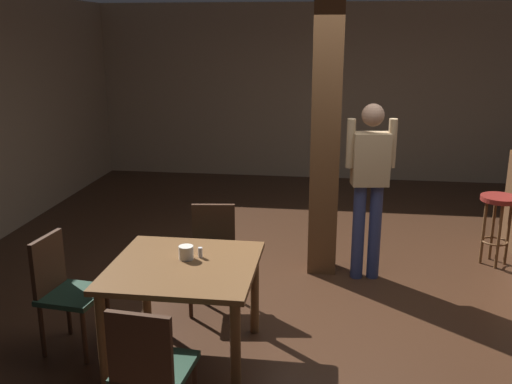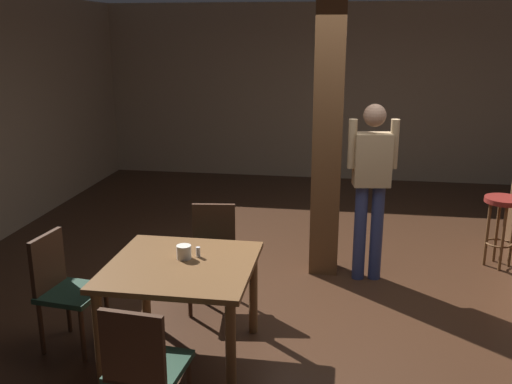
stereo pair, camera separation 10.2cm
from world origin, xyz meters
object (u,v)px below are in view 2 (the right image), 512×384
object	(u,v)px
standing_person	(371,180)
chair_south	(143,365)
chair_west	(63,285)
salt_shaker	(198,252)
bar_stool_near	(502,214)
dining_table	(182,278)
chair_north	(213,251)
napkin_cup	(184,252)

from	to	relation	value
standing_person	chair_south	bearing A→B (deg)	-117.71
chair_west	chair_south	bearing A→B (deg)	-43.81
chair_south	salt_shaker	distance (m)	1.09
chair_west	bar_stool_near	size ratio (longest dim) A/B	1.20
dining_table	standing_person	world-z (taller)	standing_person
chair_west	chair_north	bearing A→B (deg)	41.79
napkin_cup	standing_person	size ratio (longest dim) A/B	0.06
chair_north	napkin_cup	bearing A→B (deg)	-91.80
dining_table	chair_south	world-z (taller)	chair_south
chair_north	standing_person	distance (m)	1.64
salt_shaker	bar_stool_near	world-z (taller)	salt_shaker
dining_table	chair_west	world-z (taller)	chair_west
chair_south	standing_person	world-z (taller)	standing_person
dining_table	standing_person	bearing A→B (deg)	50.25
dining_table	chair_north	bearing A→B (deg)	88.61
chair_west	napkin_cup	bearing A→B (deg)	4.20
salt_shaker	chair_south	bearing A→B (deg)	-93.24
dining_table	chair_west	size ratio (longest dim) A/B	1.17
bar_stool_near	chair_north	bearing A→B (deg)	-154.33
chair_south	bar_stool_near	bearing A→B (deg)	48.88
salt_shaker	standing_person	distance (m)	2.01
chair_west	napkin_cup	world-z (taller)	chair_west
dining_table	bar_stool_near	size ratio (longest dim) A/B	1.41
chair_west	salt_shaker	bearing A→B (deg)	6.35
chair_north	bar_stool_near	world-z (taller)	chair_north
salt_shaker	bar_stool_near	xyz separation A→B (m)	(2.64, 2.05, -0.23)
dining_table	chair_south	size ratio (longest dim) A/B	1.17
chair_west	salt_shaker	world-z (taller)	chair_west
chair_north	chair_west	world-z (taller)	same
chair_south	chair_west	distance (m)	1.35
dining_table	salt_shaker	world-z (taller)	salt_shaker
dining_table	napkin_cup	xyz separation A→B (m)	(-0.00, 0.09, 0.16)
chair_north	chair_south	xyz separation A→B (m)	(0.01, -1.79, 0.00)
salt_shaker	standing_person	size ratio (longest dim) A/B	0.04
bar_stool_near	salt_shaker	bearing A→B (deg)	-142.23
chair_south	dining_table	bearing A→B (deg)	92.02
chair_south	bar_stool_near	distance (m)	4.11
chair_south	salt_shaker	world-z (taller)	chair_south
chair_west	bar_stool_near	world-z (taller)	chair_west
chair_south	chair_west	xyz separation A→B (m)	(-0.97, 0.93, 0.00)
dining_table	napkin_cup	bearing A→B (deg)	92.05
napkin_cup	salt_shaker	distance (m)	0.11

